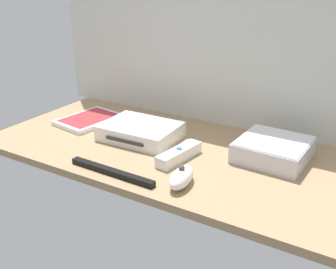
# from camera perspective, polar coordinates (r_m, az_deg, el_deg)

# --- Properties ---
(ground_plane) EXTENTS (1.00, 0.48, 0.02)m
(ground_plane) POSITION_cam_1_polar(r_m,az_deg,el_deg) (1.09, 0.00, -2.44)
(ground_plane) COLOR #9E7F5B
(ground_plane) RESTS_ON ground
(back_wall) EXTENTS (1.10, 0.01, 0.64)m
(back_wall) POSITION_cam_1_polar(r_m,az_deg,el_deg) (1.21, 6.27, 16.32)
(back_wall) COLOR silver
(back_wall) RESTS_ON ground
(game_console) EXTENTS (0.22, 0.17, 0.04)m
(game_console) POSITION_cam_1_polar(r_m,az_deg,el_deg) (1.14, -3.96, 0.47)
(game_console) COLOR white
(game_console) RESTS_ON ground_plane
(mini_computer) EXTENTS (0.18, 0.18, 0.05)m
(mini_computer) POSITION_cam_1_polar(r_m,az_deg,el_deg) (1.04, 14.88, -2.11)
(mini_computer) COLOR silver
(mini_computer) RESTS_ON ground_plane
(game_case) EXTENTS (0.16, 0.21, 0.02)m
(game_case) POSITION_cam_1_polar(r_m,az_deg,el_deg) (1.29, -11.29, 2.12)
(game_case) COLOR white
(game_case) RESTS_ON ground_plane
(remote_wand) EXTENTS (0.06, 0.15, 0.03)m
(remote_wand) POSITION_cam_1_polar(r_m,az_deg,el_deg) (1.01, 1.59, -2.88)
(remote_wand) COLOR white
(remote_wand) RESTS_ON ground_plane
(remote_nunchuk) EXTENTS (0.06, 0.11, 0.05)m
(remote_nunchuk) POSITION_cam_1_polar(r_m,az_deg,el_deg) (0.89, 1.95, -6.16)
(remote_nunchuk) COLOR white
(remote_nunchuk) RESTS_ON ground_plane
(sensor_bar) EXTENTS (0.24, 0.02, 0.01)m
(sensor_bar) POSITION_cam_1_polar(r_m,az_deg,el_deg) (0.95, -8.10, -5.34)
(sensor_bar) COLOR black
(sensor_bar) RESTS_ON ground_plane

